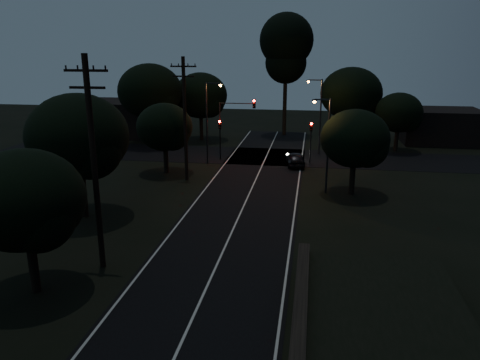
% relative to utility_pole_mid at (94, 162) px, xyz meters
% --- Properties ---
extents(road_surface, '(60.00, 70.00, 0.03)m').
position_rel_utility_pole_mid_xyz_m(road_surface, '(6.00, 16.12, -5.73)').
color(road_surface, black).
rests_on(road_surface, ground).
extents(utility_pole_mid, '(2.20, 0.30, 11.00)m').
position_rel_utility_pole_mid_xyz_m(utility_pole_mid, '(0.00, 0.00, 0.00)').
color(utility_pole_mid, black).
rests_on(utility_pole_mid, ground).
extents(utility_pole_far, '(2.20, 0.30, 10.50)m').
position_rel_utility_pole_mid_xyz_m(utility_pole_far, '(0.00, 17.00, -0.25)').
color(utility_pole_far, black).
rests_on(utility_pole_far, ground).
extents(tree_left_b, '(5.46, 5.46, 6.95)m').
position_rel_utility_pole_mid_xyz_m(tree_left_b, '(-1.81, -3.11, -1.24)').
color(tree_left_b, black).
rests_on(tree_left_b, ground).
extents(tree_left_c, '(6.67, 6.67, 8.42)m').
position_rel_utility_pole_mid_xyz_m(tree_left_c, '(-4.26, 6.87, -0.29)').
color(tree_left_c, black).
rests_on(tree_left_c, ground).
extents(tree_left_d, '(5.07, 5.07, 6.43)m').
position_rel_utility_pole_mid_xyz_m(tree_left_d, '(-2.32, 18.90, -1.58)').
color(tree_left_d, black).
rests_on(tree_left_d, ground).
extents(tree_far_nw, '(6.53, 6.53, 8.27)m').
position_rel_utility_pole_mid_xyz_m(tree_far_nw, '(-2.77, 34.87, -0.39)').
color(tree_far_nw, black).
rests_on(tree_far_nw, ground).
extents(tree_far_w, '(7.41, 7.41, 9.44)m').
position_rel_utility_pole_mid_xyz_m(tree_far_w, '(-7.74, 30.85, 0.40)').
color(tree_far_w, black).
rests_on(tree_far_w, ground).
extents(tree_far_ne, '(7.14, 7.14, 9.03)m').
position_rel_utility_pole_mid_xyz_m(tree_far_ne, '(15.25, 34.86, 0.11)').
color(tree_far_ne, black).
rests_on(tree_far_ne, ground).
extents(tree_far_e, '(5.10, 5.10, 6.47)m').
position_rel_utility_pole_mid_xyz_m(tree_far_e, '(20.18, 31.90, -1.55)').
color(tree_far_e, black).
rests_on(tree_far_e, ground).
extents(tree_right_a, '(5.29, 5.29, 6.73)m').
position_rel_utility_pole_mid_xyz_m(tree_right_a, '(14.19, 14.89, -1.38)').
color(tree_right_a, black).
rests_on(tree_right_a, ground).
extents(tall_pine, '(6.78, 6.78, 15.41)m').
position_rel_utility_pole_mid_xyz_m(tall_pine, '(7.00, 40.00, 5.37)').
color(tall_pine, black).
rests_on(tall_pine, ground).
extents(building_left, '(10.00, 8.00, 4.40)m').
position_rel_utility_pole_mid_xyz_m(building_left, '(-14.00, 37.00, -3.54)').
color(building_left, black).
rests_on(building_left, ground).
extents(building_right, '(9.00, 7.00, 4.00)m').
position_rel_utility_pole_mid_xyz_m(building_right, '(26.00, 38.00, -3.74)').
color(building_right, black).
rests_on(building_right, ground).
extents(signal_left, '(0.28, 0.35, 4.10)m').
position_rel_utility_pole_mid_xyz_m(signal_left, '(1.40, 24.99, -2.90)').
color(signal_left, black).
rests_on(signal_left, ground).
extents(signal_right, '(0.28, 0.35, 4.10)m').
position_rel_utility_pole_mid_xyz_m(signal_right, '(10.60, 24.99, -2.90)').
color(signal_right, black).
rests_on(signal_right, ground).
extents(signal_mast, '(3.70, 0.35, 6.25)m').
position_rel_utility_pole_mid_xyz_m(signal_mast, '(3.09, 24.99, -1.40)').
color(signal_mast, black).
rests_on(signal_mast, ground).
extents(streetlight_a, '(1.66, 0.26, 8.00)m').
position_rel_utility_pole_mid_xyz_m(streetlight_a, '(0.69, 23.00, -1.10)').
color(streetlight_a, black).
rests_on(streetlight_a, ground).
extents(streetlight_b, '(1.66, 0.26, 8.00)m').
position_rel_utility_pole_mid_xyz_m(streetlight_b, '(11.31, 29.00, -1.10)').
color(streetlight_b, black).
rests_on(streetlight_b, ground).
extents(streetlight_c, '(1.46, 0.26, 7.50)m').
position_rel_utility_pole_mid_xyz_m(streetlight_c, '(11.83, 15.00, -1.39)').
color(streetlight_c, black).
rests_on(streetlight_c, ground).
extents(car, '(2.19, 4.23, 1.37)m').
position_rel_utility_pole_mid_xyz_m(car, '(9.20, 23.49, -5.05)').
color(car, black).
rests_on(car, ground).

